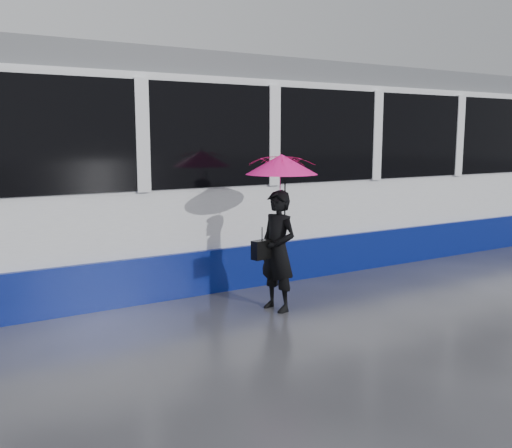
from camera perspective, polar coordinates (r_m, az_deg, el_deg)
ground at (r=7.19m, az=1.67°, el=-8.99°), size 90.00×90.00×0.00m
rails at (r=9.31m, az=-6.73°, el=-4.86°), size 34.00×1.51×0.02m
tram at (r=8.33m, az=-23.90°, el=4.20°), size 26.00×2.56×3.35m
woman at (r=7.19m, az=2.18°, el=-2.70°), size 0.47×0.62×1.53m
umbrella at (r=7.09m, az=2.56°, el=4.58°), size 1.06×1.06×1.03m
handbag at (r=7.08m, az=0.61°, el=-2.56°), size 0.29×0.17×0.42m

